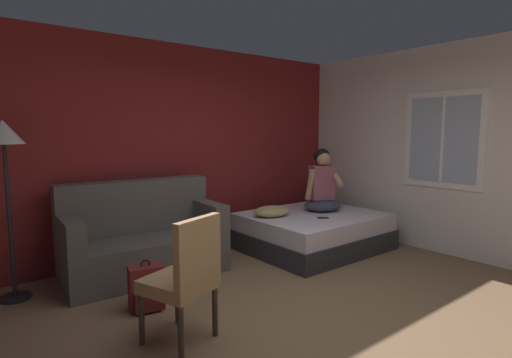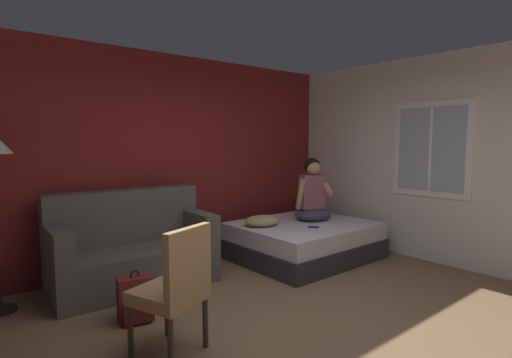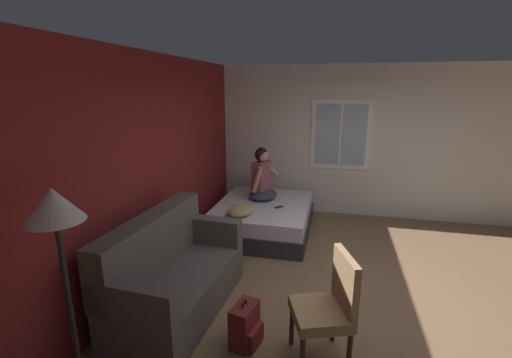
{
  "view_description": "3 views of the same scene",
  "coord_description": "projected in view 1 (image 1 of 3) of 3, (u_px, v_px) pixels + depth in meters",
  "views": [
    {
      "loc": [
        -2.31,
        -2.14,
        1.6
      ],
      "look_at": [
        0.48,
        1.39,
        1.06
      ],
      "focal_mm": 28.0,
      "sensor_mm": 36.0,
      "label": 1
    },
    {
      "loc": [
        -2.31,
        -2.14,
        1.6
      ],
      "look_at": [
        0.59,
        1.35,
        1.16
      ],
      "focal_mm": 28.0,
      "sensor_mm": 36.0,
      "label": 2
    },
    {
      "loc": [
        -3.53,
        0.46,
        2.3
      ],
      "look_at": [
        0.57,
        1.43,
        1.17
      ],
      "focal_mm": 24.0,
      "sensor_mm": 36.0,
      "label": 3
    }
  ],
  "objects": [
    {
      "name": "ground_plane",
      "position": [
        315.0,
        327.0,
        3.27
      ],
      "size": [
        40.0,
        40.0,
        0.0
      ],
      "primitive_type": "plane",
      "color": "brown"
    },
    {
      "name": "wall_back_accent",
      "position": [
        167.0,
        150.0,
        5.17
      ],
      "size": [
        10.53,
        0.16,
        2.7
      ],
      "primitive_type": "cube",
      "color": "maroon",
      "rests_on": "ground"
    },
    {
      "name": "wall_side_with_window",
      "position": [
        478.0,
        151.0,
        4.87
      ],
      "size": [
        0.19,
        6.53,
        2.7
      ],
      "color": "silver",
      "rests_on": "ground"
    },
    {
      "name": "bed",
      "position": [
        313.0,
        231.0,
        5.45
      ],
      "size": [
        1.8,
        1.51,
        0.48
      ],
      "color": "#2D2D33",
      "rests_on": "ground"
    },
    {
      "name": "couch",
      "position": [
        143.0,
        240.0,
        4.44
      ],
      "size": [
        1.75,
        0.92,
        1.04
      ],
      "color": "#514C47",
      "rests_on": "ground"
    },
    {
      "name": "side_chair",
      "position": [
        185.0,
        275.0,
        2.97
      ],
      "size": [
        0.59,
        0.59,
        0.98
      ],
      "color": "#382D23",
      "rests_on": "ground"
    },
    {
      "name": "person_seated",
      "position": [
        322.0,
        186.0,
        5.58
      ],
      "size": [
        0.64,
        0.6,
        0.88
      ],
      "color": "#383D51",
      "rests_on": "bed"
    },
    {
      "name": "backpack",
      "position": [
        146.0,
        288.0,
        3.58
      ],
      "size": [
        0.33,
        0.28,
        0.46
      ],
      "color": "maroon",
      "rests_on": "ground"
    },
    {
      "name": "throw_pillow",
      "position": [
        271.0,
        211.0,
        5.24
      ],
      "size": [
        0.54,
        0.44,
        0.14
      ],
      "primitive_type": "ellipsoid",
      "rotation": [
        0.0,
        0.0,
        -0.18
      ],
      "color": "tan",
      "rests_on": "bed"
    },
    {
      "name": "cell_phone",
      "position": [
        323.0,
        218.0,
        5.14
      ],
      "size": [
        0.15,
        0.15,
        0.01
      ],
      "primitive_type": "cube",
      "rotation": [
        0.0,
        0.0,
        0.82
      ],
      "color": "black",
      "rests_on": "bed"
    },
    {
      "name": "floor_lamp",
      "position": [
        4.0,
        150.0,
        3.65
      ],
      "size": [
        0.36,
        0.36,
        1.7
      ],
      "color": "black",
      "rests_on": "ground"
    }
  ]
}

